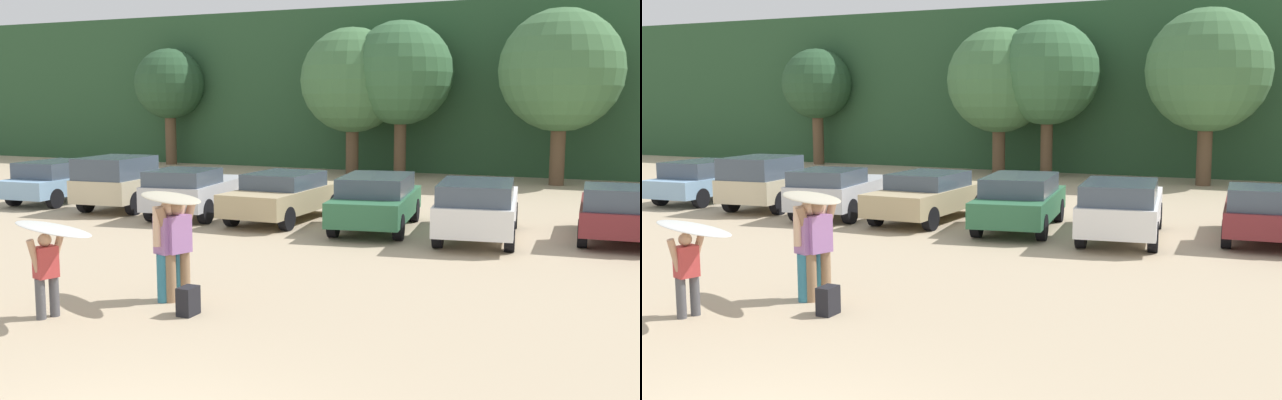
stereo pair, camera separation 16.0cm
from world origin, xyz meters
The scene contains 18 objects.
hillside_ridge centered at (0.00, 33.65, 3.81)m, with size 108.00×12.00×7.61m, color #284C2D.
tree_ridge_back centered at (-18.22, 26.72, 4.07)m, with size 3.56×3.56×5.90m.
tree_left centered at (-7.74, 25.62, 4.15)m, with size 4.60×4.60×6.47m.
tree_center_right centered at (-5.56, 25.75, 4.43)m, with size 4.46×4.46×6.69m.
tree_right centered at (1.08, 25.08, 4.42)m, with size 4.73×4.73×6.81m.
parked_car_sky_blue centered at (-13.10, 13.52, 0.72)m, with size 2.03×4.53×1.36m.
parked_car_champagne centered at (-10.11, 13.20, 0.85)m, with size 2.27×4.50×1.65m.
parked_car_silver centered at (-7.39, 12.68, 0.76)m, with size 2.37×4.17×1.42m.
parked_car_tan centered at (-4.77, 13.08, 0.71)m, with size 1.86×4.26×1.33m.
parked_car_forest_green centered at (-1.96, 12.83, 0.76)m, with size 2.47×4.55×1.40m.
parked_car_white centered at (0.73, 12.52, 0.79)m, with size 2.42×4.91×1.47m.
parked_car_maroon centered at (3.85, 13.57, 0.72)m, with size 2.03×4.03×1.38m.
person_adult centered at (-2.64, 4.99, 0.96)m, with size 0.42×0.80×1.70m.
person_child centered at (-3.87, 3.33, 0.74)m, with size 0.33×0.60×1.32m.
person_companion centered at (-2.74, 4.93, 0.95)m, with size 0.42×0.67×1.69m.
surfboard_cream centered at (-2.74, 4.98, 1.73)m, with size 1.92×1.34×0.14m.
surfboard_white centered at (-3.84, 3.46, 1.37)m, with size 2.24×1.30×0.09m.
backpack_dropped centered at (-1.98, 4.33, 0.22)m, with size 0.24×0.34×0.45m.
Camera 2 is at (4.63, -4.99, 3.33)m, focal length 41.70 mm.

